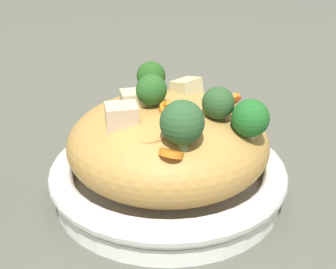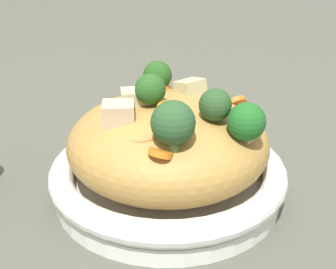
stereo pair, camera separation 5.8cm
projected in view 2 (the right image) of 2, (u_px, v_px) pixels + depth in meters
The scene contains 7 objects.
ground_plane at pixel (168, 195), 0.62m from camera, with size 3.00×3.00×0.00m, color #4E4F45.
serving_bowl at pixel (168, 177), 0.61m from camera, with size 0.29×0.29×0.05m.
noodle_heap at pixel (168, 142), 0.59m from camera, with size 0.24×0.24×0.11m.
broccoli_florets at pixel (189, 106), 0.53m from camera, with size 0.21×0.18×0.07m.
carrot_coins at pixel (185, 112), 0.56m from camera, with size 0.20×0.12×0.04m.
zucchini_slices at pixel (158, 107), 0.56m from camera, with size 0.15×0.11×0.03m.
chicken_chunks at pixel (160, 106), 0.56m from camera, with size 0.14×0.18×0.04m.
Camera 2 is at (0.51, 0.14, 0.33)m, focal length 51.62 mm.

